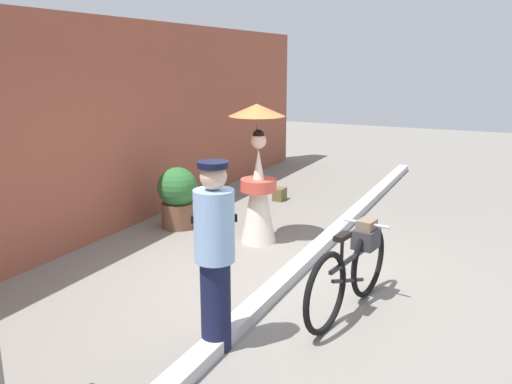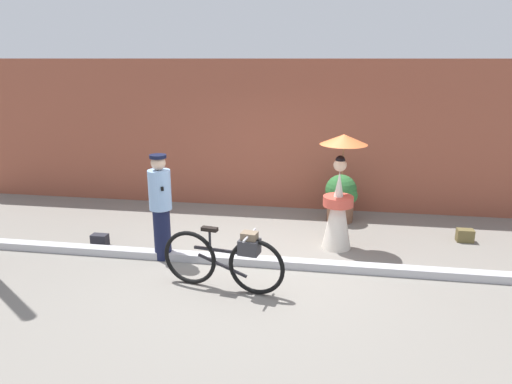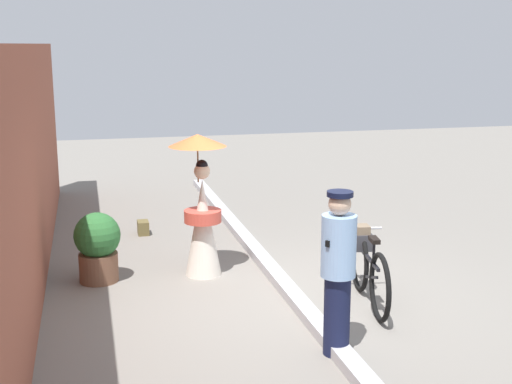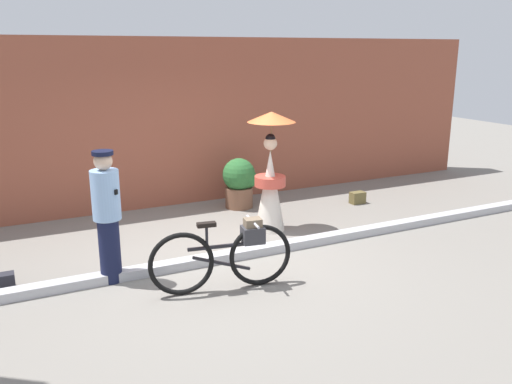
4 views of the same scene
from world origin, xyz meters
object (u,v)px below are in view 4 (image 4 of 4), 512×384
person_officer (107,214)px  person_with_parasol (270,174)px  potted_plant_by_door (240,181)px  bicycle_near_officer (227,254)px  backpack_spare (358,197)px  backpack_on_pavement (3,282)px

person_officer → person_with_parasol: (2.68, 0.88, 0.04)m
person_officer → person_with_parasol: 2.82m
potted_plant_by_door → person_officer: bearing=-141.2°
person_with_parasol → bicycle_near_officer: bearing=-130.5°
person_officer → potted_plant_by_door: (2.76, 2.22, -0.39)m
potted_plant_by_door → backpack_spare: potted_plant_by_door is taller
bicycle_near_officer → person_officer: person_officer is taller
bicycle_near_officer → backpack_on_pavement: bicycle_near_officer is taller
bicycle_near_officer → person_officer: size_ratio=1.04×
potted_plant_by_door → backpack_spare: 2.25m
bicycle_near_officer → potted_plant_by_door: 3.44m
bicycle_near_officer → person_with_parasol: (1.47, 1.72, 0.47)m
bicycle_near_officer → person_officer: bearing=145.1°
person_officer → potted_plant_by_door: person_officer is taller
backpack_spare → person_with_parasol: bearing=-164.5°
person_officer → potted_plant_by_door: size_ratio=1.82×
bicycle_near_officer → person_with_parasol: size_ratio=0.92×
person_officer → backpack_spare: person_officer is taller
potted_plant_by_door → bicycle_near_officer: bearing=-116.8°
backpack_on_pavement → potted_plant_by_door: bearing=25.5°
bicycle_near_officer → potted_plant_by_door: size_ratio=1.89×
person_with_parasol → backpack_on_pavement: (-3.91, -0.56, -0.82)m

